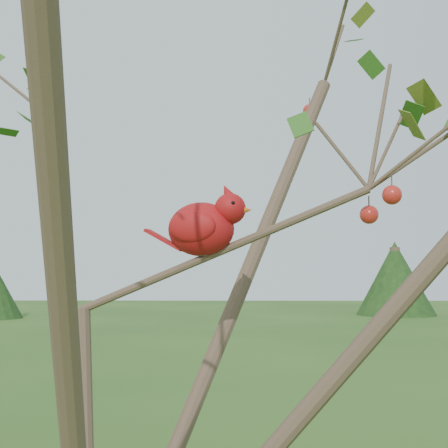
% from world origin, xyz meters
% --- Properties ---
extents(crabapple_tree, '(2.35, 2.05, 2.95)m').
position_xyz_m(crabapple_tree, '(0.03, -0.02, 2.12)').
color(crabapple_tree, '#463325').
rests_on(crabapple_tree, ground).
extents(cardinal, '(0.23, 0.14, 0.16)m').
position_xyz_m(cardinal, '(0.21, 0.08, 2.13)').
color(cardinal, '#9F0D16').
rests_on(cardinal, ground).
extents(distant_trees, '(36.64, 11.69, 3.30)m').
position_xyz_m(distant_trees, '(0.21, 24.00, 1.41)').
color(distant_trees, '#463325').
rests_on(distant_trees, ground).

